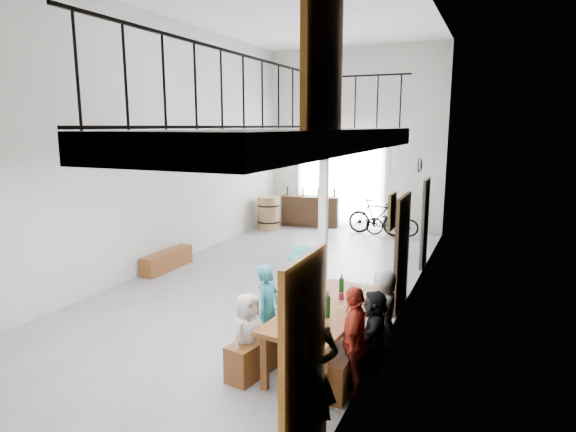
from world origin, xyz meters
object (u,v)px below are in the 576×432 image
at_px(bench_inner, 281,339).
at_px(bicycle_near, 392,222).
at_px(side_bench, 167,260).
at_px(host_standing, 312,369).
at_px(oak_barrel, 269,213).
at_px(tasting_table, 329,313).
at_px(serving_counter, 311,211).

distance_m(bench_inner, bicycle_near, 8.06).
xyz_separation_m(side_bench, host_standing, (5.08, -4.29, 0.58)).
height_order(host_standing, bicycle_near, host_standing).
xyz_separation_m(bench_inner, oak_barrel, (-3.79, 7.40, 0.27)).
height_order(side_bench, host_standing, host_standing).
relative_size(tasting_table, bicycle_near, 1.56).
bearing_deg(oak_barrel, serving_counter, 46.75).
xyz_separation_m(tasting_table, bicycle_near, (-0.79, 8.02, -0.31)).
xyz_separation_m(bench_inner, side_bench, (-4.03, 2.70, -0.03)).
xyz_separation_m(tasting_table, oak_barrel, (-4.46, 7.35, -0.20)).
relative_size(bench_inner, oak_barrel, 2.03).
distance_m(tasting_table, side_bench, 5.42).
bearing_deg(bench_inner, tasting_table, 14.17).
relative_size(side_bench, bicycle_near, 0.98).
height_order(bench_inner, oak_barrel, oak_barrel).
xyz_separation_m(tasting_table, side_bench, (-4.70, 2.66, -0.50)).
bearing_deg(host_standing, tasting_table, 108.73).
bearing_deg(tasting_table, bench_inner, -170.75).
relative_size(serving_counter, host_standing, 1.15).
distance_m(side_bench, serving_counter, 5.88).
bearing_deg(oak_barrel, tasting_table, -58.76).
relative_size(tasting_table, oak_barrel, 2.33).
bearing_deg(bicycle_near, tasting_table, 177.16).
bearing_deg(bench_inner, side_bench, 156.60).
bearing_deg(host_standing, oak_barrel, 123.98).
relative_size(serving_counter, bicycle_near, 1.20).
distance_m(tasting_table, host_standing, 1.68).
height_order(side_bench, bicycle_near, bicycle_near).
bearing_deg(bicycle_near, side_bench, 135.42).
xyz_separation_m(serving_counter, host_standing, (3.85, -10.03, 0.31)).
relative_size(side_bench, serving_counter, 0.82).
bearing_deg(bicycle_near, oak_barrel, 91.80).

